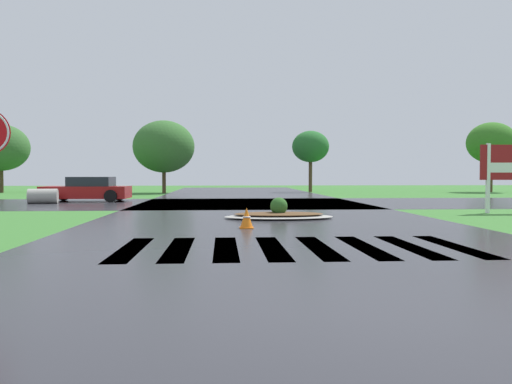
{
  "coord_description": "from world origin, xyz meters",
  "views": [
    {
      "loc": [
        -1.41,
        -4.9,
        1.43
      ],
      "look_at": [
        -0.5,
        9.11,
        0.94
      ],
      "focal_mm": 36.26,
      "sensor_mm": 36.0,
      "label": 1
    }
  ],
  "objects_px": {
    "traffic_cone": "(247,218)",
    "car_dark_suv": "(87,190)",
    "drainage_pipe_stack": "(43,196)",
    "median_island": "(279,214)"
  },
  "relations": [
    {
      "from": "car_dark_suv",
      "to": "drainage_pipe_stack",
      "type": "xyz_separation_m",
      "value": [
        -1.64,
        -1.86,
        -0.25
      ]
    },
    {
      "from": "traffic_cone",
      "to": "drainage_pipe_stack",
      "type": "bearing_deg",
      "value": 127.65
    },
    {
      "from": "drainage_pipe_stack",
      "to": "traffic_cone",
      "type": "xyz_separation_m",
      "value": [
        9.32,
        -12.08,
        -0.1
      ]
    },
    {
      "from": "median_island",
      "to": "car_dark_suv",
      "type": "distance_m",
      "value": 14.14
    },
    {
      "from": "drainage_pipe_stack",
      "to": "median_island",
      "type": "bearing_deg",
      "value": -41.13
    },
    {
      "from": "median_island",
      "to": "traffic_cone",
      "type": "distance_m",
      "value": 3.14
    },
    {
      "from": "traffic_cone",
      "to": "car_dark_suv",
      "type": "bearing_deg",
      "value": 118.84
    },
    {
      "from": "median_island",
      "to": "car_dark_suv",
      "type": "xyz_separation_m",
      "value": [
        -8.85,
        11.02,
        0.48
      ]
    },
    {
      "from": "median_island",
      "to": "drainage_pipe_stack",
      "type": "xyz_separation_m",
      "value": [
        -10.49,
        9.16,
        0.23
      ]
    },
    {
      "from": "drainage_pipe_stack",
      "to": "traffic_cone",
      "type": "relative_size",
      "value": 2.62
    }
  ]
}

